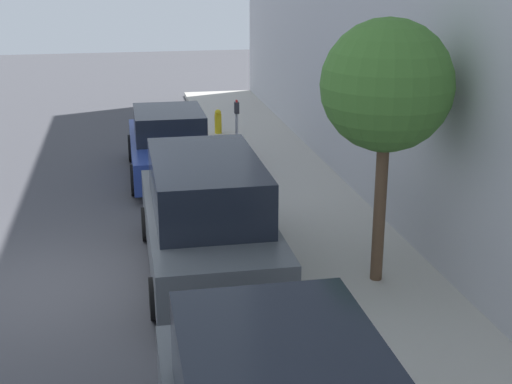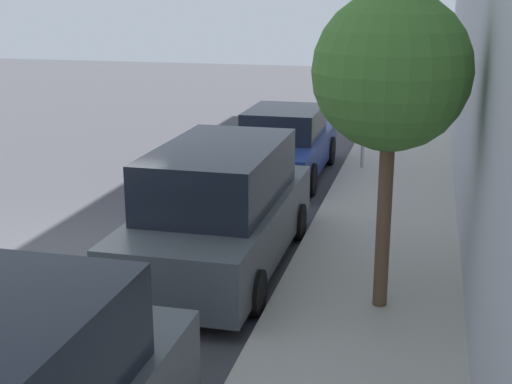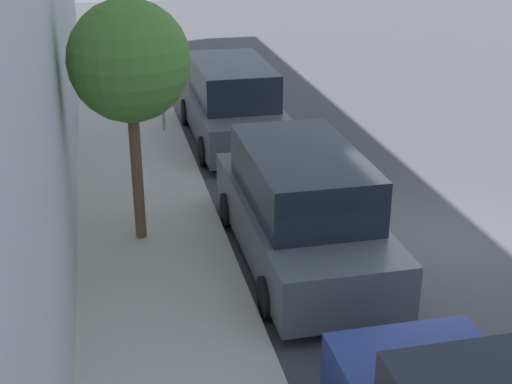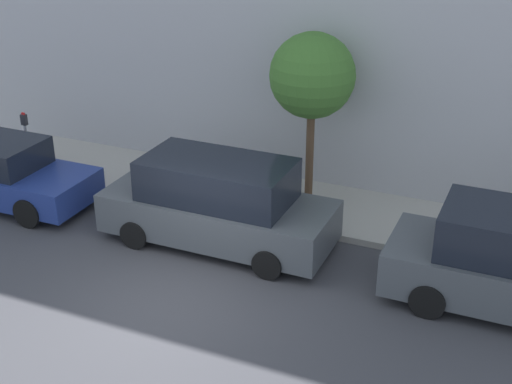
{
  "view_description": "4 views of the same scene",
  "coord_description": "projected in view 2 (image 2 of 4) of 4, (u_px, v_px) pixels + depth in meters",
  "views": [
    {
      "loc": [
        1.21,
        -10.54,
        4.87
      ],
      "look_at": [
        3.41,
        1.1,
        1.0
      ],
      "focal_mm": 50.0,
      "sensor_mm": 36.0,
      "label": 1
    },
    {
      "loc": [
        5.4,
        -9.62,
        4.1
      ],
      "look_at": [
        2.79,
        0.96,
        1.0
      ],
      "focal_mm": 50.0,
      "sensor_mm": 36.0,
      "label": 2
    },
    {
      "loc": [
        5.4,
        10.11,
        5.61
      ],
      "look_at": [
        3.03,
        -0.45,
        1.0
      ],
      "focal_mm": 50.0,
      "sensor_mm": 36.0,
      "label": 3
    },
    {
      "loc": [
        -9.55,
        -5.92,
        7.45
      ],
      "look_at": [
        3.13,
        -0.38,
        1.0
      ],
      "focal_mm": 50.0,
      "sensor_mm": 36.0,
      "label": 4
    }
  ],
  "objects": [
    {
      "name": "parked_sedan_third",
      "position": [
        284.0,
        145.0,
        16.06
      ],
      "size": [
        1.92,
        4.5,
        1.54
      ],
      "color": "navy",
      "rests_on": "ground_plane"
    },
    {
      "name": "parked_minivan_second",
      "position": [
        220.0,
        209.0,
        10.71
      ],
      "size": [
        2.02,
        4.91,
        1.9
      ],
      "color": "#4C5156",
      "rests_on": "ground_plane"
    },
    {
      "name": "parking_meter_far",
      "position": [
        363.0,
        129.0,
        16.2
      ],
      "size": [
        0.11,
        0.15,
        1.46
      ],
      "color": "#ADADB2",
      "rests_on": "sidewalk"
    },
    {
      "name": "ground_plane",
      "position": [
        72.0,
        257.0,
        11.35
      ],
      "size": [
        60.0,
        60.0,
        0.0
      ],
      "primitive_type": "plane",
      "color": "#424247"
    },
    {
      "name": "sidewalk",
      "position": [
        372.0,
        280.0,
        10.24
      ],
      "size": [
        2.5,
        32.0,
        0.15
      ],
      "color": "#B2ADA3",
      "rests_on": "ground_plane"
    },
    {
      "name": "street_tree",
      "position": [
        391.0,
        73.0,
        8.46
      ],
      "size": [
        1.91,
        1.91,
        3.97
      ],
      "color": "brown",
      "rests_on": "sidewalk"
    },
    {
      "name": "fire_hydrant",
      "position": [
        369.0,
        131.0,
        18.92
      ],
      "size": [
        0.2,
        0.2,
        0.69
      ],
      "color": "gold",
      "rests_on": "sidewalk"
    }
  ]
}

